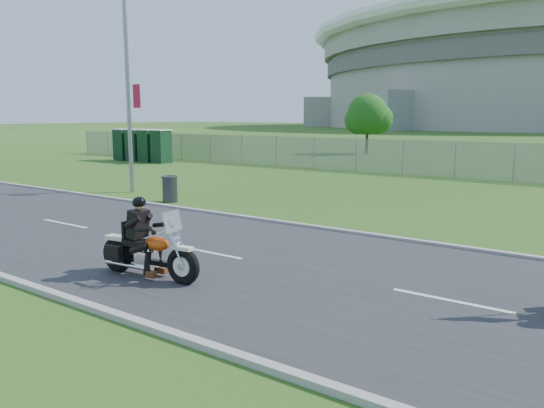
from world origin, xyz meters
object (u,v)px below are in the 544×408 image
Objects in this scene: porta_toilet_d at (123,145)px; motorcycle_lead at (147,253)px; trash_can at (170,189)px; porta_toilet_a at (161,147)px; streetlight at (131,63)px; porta_toilet_b at (148,146)px; porta_toilet_c at (135,146)px.

porta_toilet_d is 0.89× the size of motorcycle_lead.
motorcycle_lead reaches higher than trash_can.
streetlight is at bearing -47.09° from porta_toilet_a.
porta_toilet_b is at bearing 141.09° from trash_can.
porta_toilet_c reaches higher than trash_can.
porta_toilet_a is 2.80m from porta_toilet_c.
streetlight is 4.35× the size of porta_toilet_b.
motorcycle_lead is at bearing -39.20° from streetlight.
porta_toilet_a is 0.89× the size of motorcycle_lead.
porta_toilet_b is at bearing 0.00° from porta_toilet_c.
porta_toilet_b is 1.00× the size of porta_toilet_c.
porta_toilet_a is 1.00× the size of porta_toilet_c.
porta_toilet_b is at bearing 136.65° from streetlight.
trash_can is (13.40, -11.94, -0.65)m from porta_toilet_a.
trash_can is at bearing -36.40° from porta_toilet_c.
streetlight is 4.35× the size of porta_toilet_d.
porta_toilet_a is 4.20m from porta_toilet_d.
motorcycle_lead is at bearing -41.44° from porta_toilet_b.
porta_toilet_c is (-2.80, 0.00, 0.00)m from porta_toilet_a.
streetlight is at bearing -40.06° from porta_toilet_c.
porta_toilet_b is 29.04m from motorcycle_lead.
trash_can is (14.80, -11.94, -0.65)m from porta_toilet_b.
porta_toilet_a reaches higher than trash_can.
streetlight is at bearing -43.35° from porta_toilet_b.
streetlight is 14.29m from motorcycle_lead.
porta_toilet_b is 0.89× the size of motorcycle_lead.
porta_toilet_b is 1.40m from porta_toilet_c.
porta_toilet_a reaches higher than motorcycle_lead.
porta_toilet_d is at bearing 142.83° from streetlight.
porta_toilet_d reaches higher than trash_can.
porta_toilet_a and porta_toilet_d have the same top height.
porta_toilet_c is at bearing 180.00° from porta_toilet_a.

